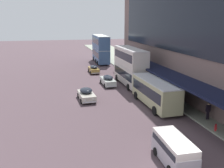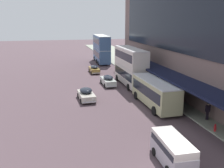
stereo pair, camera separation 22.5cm
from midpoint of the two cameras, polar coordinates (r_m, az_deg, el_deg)
The scene contains 9 objects.
transit_bus_kerbside_front at distance 60.71m, azimuth -2.72°, elevation 8.20°, with size 3.14×10.91×6.53m.
transit_bus_kerbside_rear at distance 30.17m, azimuth 9.57°, elevation -1.66°, with size 2.79×9.14×3.18m.
transit_bus_kerbside_far at distance 39.37m, azimuth 3.98°, elevation 4.28°, with size 2.78×9.84×5.86m.
sedan_second_near at distance 39.55m, azimuth -1.12°, elevation 0.85°, with size 1.86×4.74×1.61m.
sedan_trailing_near at distance 49.05m, azimuth -4.33°, elevation 3.42°, with size 1.76×4.40×1.50m.
sedan_oncoming_rear at distance 32.43m, azimuth -6.08°, elevation -2.34°, with size 2.07×4.29×1.57m.
vw_van at distance 19.07m, azimuth 13.50°, elevation -14.12°, with size 2.01×4.60×1.96m.
pedestrian_at_kerb at distance 27.38m, azimuth 20.91°, elevation -5.54°, with size 0.62×0.33×1.86m.
fire_hydrant at distance 25.13m, azimuth 22.39°, elevation -9.16°, with size 0.20×0.40×0.70m.
Camera 1 is at (-8.09, -12.81, 10.09)m, focal length 40.00 mm.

